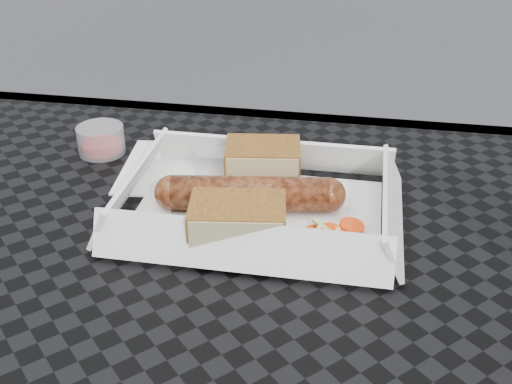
# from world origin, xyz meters

# --- Properties ---
(food_tray) EXTENTS (0.22, 0.15, 0.00)m
(food_tray) POSITION_xyz_m (0.02, 0.15, 0.75)
(food_tray) COLOR white
(food_tray) RESTS_ON patio_table
(bratwurst) EXTENTS (0.17, 0.05, 0.03)m
(bratwurst) POSITION_xyz_m (0.01, 0.16, 0.77)
(bratwurst) COLOR brown
(bratwurst) RESTS_ON food_tray
(bread_near) EXTENTS (0.08, 0.06, 0.04)m
(bread_near) POSITION_xyz_m (0.01, 0.20, 0.77)
(bread_near) COLOR brown
(bread_near) RESTS_ON food_tray
(bread_far) EXTENTS (0.08, 0.06, 0.04)m
(bread_far) POSITION_xyz_m (0.01, 0.10, 0.77)
(bread_far) COLOR brown
(bread_far) RESTS_ON food_tray
(veg_garnish) EXTENTS (0.03, 0.03, 0.00)m
(veg_garnish) POSITION_xyz_m (0.09, 0.12, 0.75)
(veg_garnish) COLOR #F13C0A
(veg_garnish) RESTS_ON food_tray
(napkin) EXTENTS (0.13, 0.13, 0.00)m
(napkin) POSITION_xyz_m (-0.08, 0.23, 0.75)
(napkin) COLOR white
(napkin) RESTS_ON patio_table
(condiment_cup_sauce) EXTENTS (0.05, 0.05, 0.03)m
(condiment_cup_sauce) POSITION_xyz_m (-0.17, 0.25, 0.76)
(condiment_cup_sauce) COLOR maroon
(condiment_cup_sauce) RESTS_ON patio_table
(condiment_cup_empty) EXTENTS (0.05, 0.05, 0.03)m
(condiment_cup_empty) POSITION_xyz_m (-0.04, 0.23, 0.76)
(condiment_cup_empty) COLOR silver
(condiment_cup_empty) RESTS_ON patio_table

